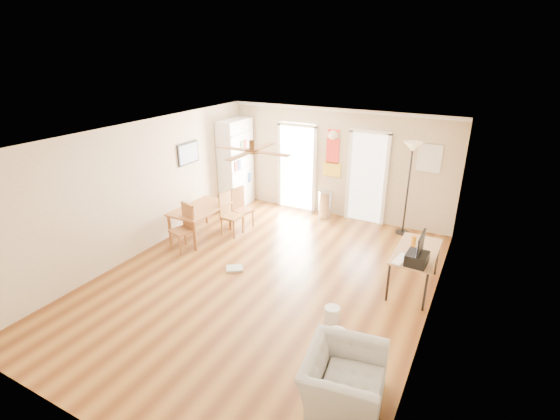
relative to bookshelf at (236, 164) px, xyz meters
The scene contains 29 objects.
floor 4.00m from the bookshelf, 49.29° to the right, with size 7.00×7.00×0.00m, color brown.
ceiling 4.12m from the bookshelf, 49.29° to the right, with size 5.50×7.00×0.00m, color silver, non-canonical shape.
wall_back 2.58m from the bookshelf, 13.18° to the left, with size 5.50×0.04×2.60m, color beige, non-canonical shape.
wall_front 6.89m from the bookshelf, 68.65° to the right, with size 5.50×0.04×2.60m, color beige, non-canonical shape.
wall_left 2.93m from the bookshelf, 94.78° to the right, with size 0.04×7.00×2.60m, color beige, non-canonical shape.
wall_right 6.01m from the bookshelf, 28.99° to the right, with size 0.04×7.00×2.60m, color beige, non-canonical shape.
crown_molding 4.10m from the bookshelf, 49.29° to the right, with size 5.50×7.00×0.08m, color white, non-canonical shape.
kitchen_doorway 1.57m from the bookshelf, 21.44° to the left, with size 0.90×0.10×2.10m, color white, non-canonical shape.
bathroom_doorway 3.31m from the bookshelf, ahead, with size 0.80×0.10×2.10m, color white, non-canonical shape.
wall_decal 2.49m from the bookshelf, 13.39° to the left, with size 0.46×0.03×1.10m, color red.
ac_grille 4.63m from the bookshelf, ahead, with size 0.50×0.04×0.60m, color white.
framed_poster 1.64m from the bookshelf, 98.22° to the right, with size 0.04×0.66×0.48m, color black.
ceiling_fan 4.28m from the bookshelf, 52.04° to the right, with size 1.24×1.24×0.20m, color #593819, non-canonical shape.
bookshelf is the anchor object (origin of this frame).
dining_table 2.13m from the bookshelf, 79.63° to the right, with size 0.80×1.33×0.67m, color olive, non-canonical shape.
dining_chair_right_a 1.58m from the bookshelf, 50.88° to the right, with size 0.38×0.38×0.92m, color #AB6637, non-canonical shape.
dining_chair_right_b 1.91m from the bookshelf, 59.82° to the right, with size 0.39×0.39×0.95m, color #A87336, non-canonical shape.
dining_chair_near 2.77m from the bookshelf, 80.71° to the right, with size 0.40×0.40×0.96m, color #965E30, non-canonical shape.
trash_can 2.50m from the bookshelf, ahead, with size 0.32×0.32×0.68m, color #B3B3B5.
torchiere_lamp 4.25m from the bookshelf, ahead, with size 0.39×0.39×2.07m, color black, non-canonical shape.
computer_desk 5.28m from the bookshelf, 21.00° to the right, with size 0.66×1.32×0.71m, color tan, non-canonical shape.
imac 5.47m from the bookshelf, 24.51° to the right, with size 0.07×0.53×0.49m, color black, non-canonical shape.
keyboard 5.26m from the bookshelf, 26.21° to the right, with size 0.14×0.43×0.02m, color white.
printer 5.49m from the bookshelf, 25.35° to the right, with size 0.32×0.37×0.19m, color black.
orange_bottle 5.16m from the bookshelf, 21.23° to the right, with size 0.08×0.08×0.25m, color orange.
wastebasket_a 5.38m from the bookshelf, 40.86° to the right, with size 0.23×0.23×0.27m, color silver.
wastebasket_b 5.93m from the bookshelf, 42.96° to the right, with size 0.26×0.26×0.30m, color silver.
floor_cloth 3.55m from the bookshelf, 57.37° to the right, with size 0.31×0.24×0.04m, color #969691.
armchair 6.73m from the bookshelf, 45.86° to the right, with size 1.01×0.89×0.66m, color #A1A29C.
Camera 1 is at (3.19, -5.39, 3.89)m, focal length 26.03 mm.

